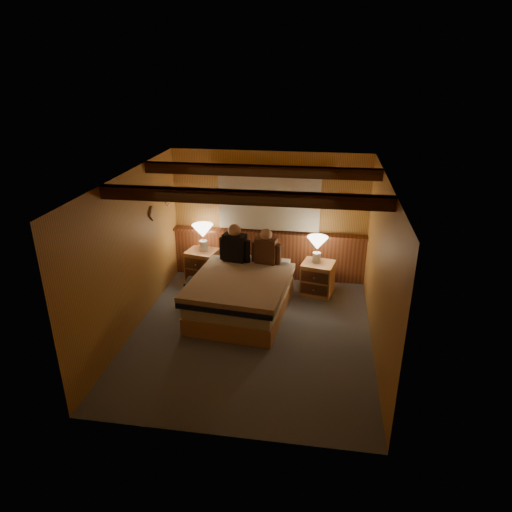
% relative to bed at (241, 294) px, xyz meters
% --- Properties ---
extents(floor, '(4.20, 4.20, 0.00)m').
position_rel_bed_xyz_m(floor, '(0.26, -0.61, -0.34)').
color(floor, '#545963').
rests_on(floor, ground).
extents(ceiling, '(4.20, 4.20, 0.00)m').
position_rel_bed_xyz_m(ceiling, '(0.26, -0.61, 2.06)').
color(ceiling, '#BD9147').
rests_on(ceiling, wall_back).
extents(wall_back, '(3.60, 0.00, 3.60)m').
position_rel_bed_xyz_m(wall_back, '(0.26, 1.49, 0.86)').
color(wall_back, '#CB9148').
rests_on(wall_back, floor).
extents(wall_left, '(0.00, 4.20, 4.20)m').
position_rel_bed_xyz_m(wall_left, '(-1.54, -0.61, 0.86)').
color(wall_left, '#CB9148').
rests_on(wall_left, floor).
extents(wall_right, '(0.00, 4.20, 4.20)m').
position_rel_bed_xyz_m(wall_right, '(2.06, -0.61, 0.86)').
color(wall_right, '#CB9148').
rests_on(wall_right, floor).
extents(wall_front, '(3.60, 0.00, 3.60)m').
position_rel_bed_xyz_m(wall_front, '(0.26, -2.71, 0.86)').
color(wall_front, '#CB9148').
rests_on(wall_front, floor).
extents(wainscot, '(3.60, 0.23, 0.94)m').
position_rel_bed_xyz_m(wainscot, '(0.26, 1.42, 0.15)').
color(wainscot, brown).
rests_on(wainscot, wall_back).
extents(curtain_window, '(2.18, 0.09, 1.11)m').
position_rel_bed_xyz_m(curtain_window, '(0.26, 1.42, 1.18)').
color(curtain_window, '#4C2A13').
rests_on(curtain_window, wall_back).
extents(ceiling_beams, '(3.60, 1.65, 0.16)m').
position_rel_bed_xyz_m(ceiling_beams, '(0.26, -0.46, 1.97)').
color(ceiling_beams, '#4C2A13').
rests_on(ceiling_beams, ceiling).
extents(coat_rail, '(0.05, 0.55, 0.24)m').
position_rel_bed_xyz_m(coat_rail, '(-1.46, 0.96, 1.33)').
color(coat_rail, silver).
rests_on(coat_rail, wall_left).
extents(framed_print, '(0.30, 0.04, 0.25)m').
position_rel_bed_xyz_m(framed_print, '(1.61, 1.46, 1.21)').
color(framed_print, '#AC7E56').
rests_on(framed_print, wall_back).
extents(bed, '(1.66, 2.04, 0.65)m').
position_rel_bed_xyz_m(bed, '(0.00, 0.00, 0.00)').
color(bed, tan).
rests_on(bed, floor).
extents(nightstand_left, '(0.62, 0.58, 0.59)m').
position_rel_bed_xyz_m(nightstand_left, '(-0.96, 1.12, -0.04)').
color(nightstand_left, tan).
rests_on(nightstand_left, floor).
extents(nightstand_right, '(0.62, 0.58, 0.59)m').
position_rel_bed_xyz_m(nightstand_right, '(1.21, 0.89, -0.04)').
color(nightstand_right, tan).
rests_on(nightstand_right, floor).
extents(lamp_left, '(0.39, 0.39, 0.51)m').
position_rel_bed_xyz_m(lamp_left, '(-0.92, 1.13, 0.61)').
color(lamp_left, silver).
rests_on(lamp_left, nightstand_left).
extents(lamp_right, '(0.36, 0.36, 0.47)m').
position_rel_bed_xyz_m(lamp_right, '(1.17, 0.92, 0.58)').
color(lamp_right, silver).
rests_on(lamp_right, nightstand_right).
extents(person_left, '(0.56, 0.29, 0.69)m').
position_rel_bed_xyz_m(person_left, '(-0.23, 0.64, 0.58)').
color(person_left, black).
rests_on(person_left, bed).
extents(person_right, '(0.52, 0.26, 0.64)m').
position_rel_bed_xyz_m(person_right, '(0.32, 0.63, 0.56)').
color(person_right, '#4D2E1F').
rests_on(person_right, bed).
extents(duffel_bag, '(0.56, 0.34, 0.40)m').
position_rel_bed_xyz_m(duffel_bag, '(-0.77, 0.38, -0.16)').
color(duffel_bag, black).
rests_on(duffel_bag, floor).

